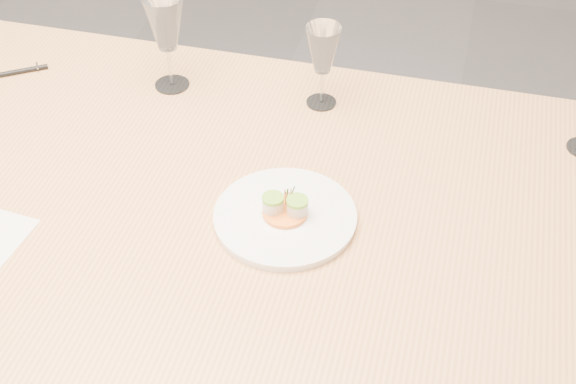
% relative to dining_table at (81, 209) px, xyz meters
% --- Properties ---
extents(dining_table, '(2.40, 1.00, 0.75)m').
position_rel_dining_table_xyz_m(dining_table, '(0.00, 0.00, 0.00)').
color(dining_table, tan).
rests_on(dining_table, ground).
extents(dinner_plate, '(0.25, 0.25, 0.07)m').
position_rel_dining_table_xyz_m(dinner_plate, '(0.40, -0.00, 0.08)').
color(dinner_plate, white).
rests_on(dinner_plate, dining_table).
extents(ballpoint_pen, '(0.13, 0.09, 0.01)m').
position_rel_dining_table_xyz_m(ballpoint_pen, '(-0.29, 0.30, 0.07)').
color(ballpoint_pen, black).
rests_on(ballpoint_pen, dining_table).
extents(wine_glass_2, '(0.08, 0.08, 0.21)m').
position_rel_dining_table_xyz_m(wine_glass_2, '(0.06, 0.34, 0.21)').
color(wine_glass_2, white).
rests_on(wine_glass_2, dining_table).
extents(wine_glass_3, '(0.07, 0.07, 0.18)m').
position_rel_dining_table_xyz_m(wine_glass_3, '(0.39, 0.36, 0.19)').
color(wine_glass_3, white).
rests_on(wine_glass_3, dining_table).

